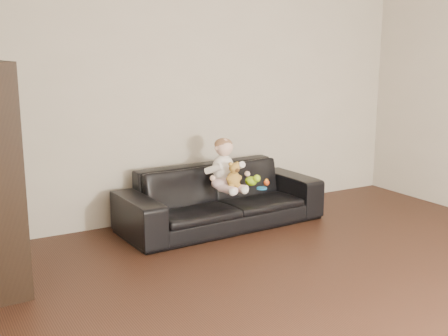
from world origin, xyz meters
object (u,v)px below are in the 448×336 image
teddy_bear (234,175)px  toy_green (251,181)px  sofa (221,197)px  toy_rattle (266,183)px  baby (225,168)px  toy_blue_disc (262,188)px

teddy_bear → toy_green: 0.39m
sofa → toy_rattle: size_ratio=33.53×
baby → teddy_bear: (0.01, -0.16, -0.05)m
teddy_bear → toy_rattle: bearing=7.8°
sofa → baby: size_ratio=3.98×
toy_rattle → toy_blue_disc: (-0.12, -0.09, -0.02)m
toy_rattle → toy_blue_disc: size_ratio=0.59×
sofa → teddy_bear: teddy_bear is taller
baby → toy_rattle: bearing=-23.9°
sofa → toy_green: size_ratio=14.69×
toy_green → toy_blue_disc: (0.02, -0.17, -0.04)m
sofa → toy_blue_disc: bearing=-40.5°
teddy_bear → toy_green: size_ratio=1.78×
teddy_bear → toy_rattle: (0.45, 0.11, -0.15)m
toy_rattle → toy_blue_disc: bearing=-141.4°
baby → toy_rattle: size_ratio=8.42×
toy_green → toy_rattle: bearing=-27.2°
teddy_bear → toy_green: (0.31, 0.19, -0.13)m
toy_rattle → toy_green: bearing=152.8°
toy_green → toy_blue_disc: toy_green is taller
toy_rattle → sofa: bearing=160.6°
baby → toy_green: bearing=-13.5°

